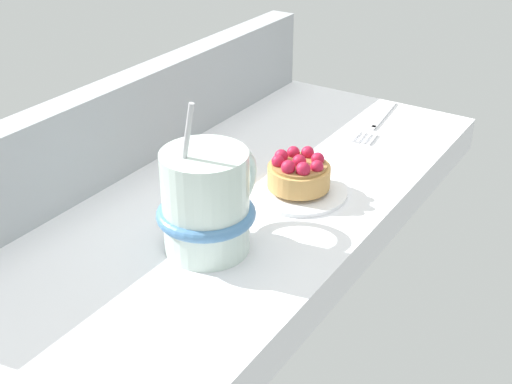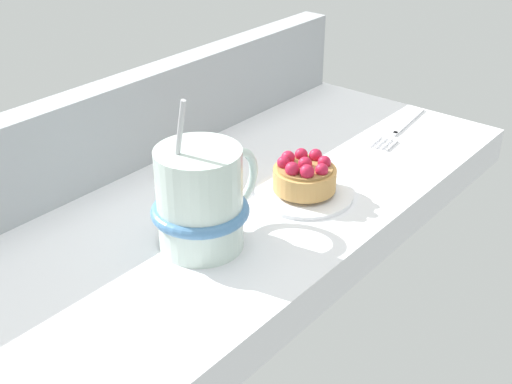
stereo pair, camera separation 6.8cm
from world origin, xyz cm
name	(u,v)px [view 1 (the left image)]	position (x,y,z in cm)	size (l,w,h in cm)	color
ground_plane	(234,210)	(0.00, 0.00, -2.20)	(70.21, 32.29, 4.40)	white
window_rail_back	(132,120)	(0.00, 14.34, 5.33)	(68.81, 3.60, 10.67)	#9EA3A8
dessert_plate	(298,190)	(3.77, -6.05, 0.43)	(10.80, 10.80, 0.92)	white
raspberry_tart	(299,172)	(3.76, -6.03, 2.55)	(6.86, 6.86, 3.87)	tan
coffee_mug	(207,203)	(-10.18, -4.13, 4.92)	(13.01, 9.36, 15.44)	silver
dessert_fork	(378,121)	(26.52, -5.48, 0.30)	(15.49, 3.41, 0.60)	silver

